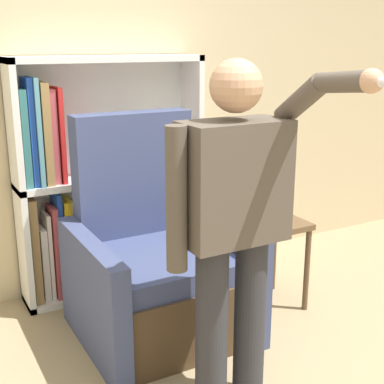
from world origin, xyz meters
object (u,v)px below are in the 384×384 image
object	(u,v)px
side_table	(270,238)
table_lamp	(273,164)
armchair	(155,269)
bookcase	(88,184)
person_standing	(234,218)

from	to	relation	value
side_table	table_lamp	distance (m)	0.48
armchair	table_lamp	distance (m)	0.97
bookcase	table_lamp	xyz separation A→B (m)	(0.94, -0.76, 0.18)
bookcase	side_table	xyz separation A→B (m)	(0.94, -0.76, -0.30)
person_standing	side_table	size ratio (longest dim) A/B	2.76
armchair	side_table	world-z (taller)	armchair
armchair	side_table	xyz separation A→B (m)	(0.77, -0.09, 0.09)
person_standing	table_lamp	world-z (taller)	person_standing
armchair	person_standing	size ratio (longest dim) A/B	0.79
person_standing	armchair	bearing A→B (deg)	90.91
bookcase	person_standing	world-z (taller)	person_standing
armchair	person_standing	world-z (taller)	person_standing
person_standing	table_lamp	distance (m)	1.05
person_standing	table_lamp	bearing A→B (deg)	43.71
armchair	side_table	size ratio (longest dim) A/B	2.18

